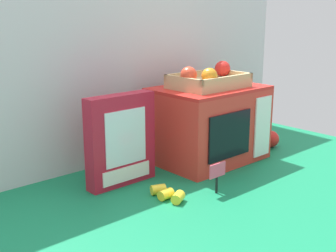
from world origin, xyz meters
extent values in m
plane|color=#147A4C|center=(0.00, 0.00, 0.00)|extent=(1.70, 1.70, 0.00)
cube|color=silver|center=(0.00, 0.23, 0.36)|extent=(1.61, 0.03, 0.72)
cube|color=red|center=(0.18, 0.00, 0.14)|extent=(0.41, 0.29, 0.27)
cube|color=red|center=(0.18, 0.00, 0.28)|extent=(0.41, 0.29, 0.01)
cube|color=black|center=(0.13, -0.15, 0.14)|extent=(0.21, 0.01, 0.16)
cube|color=white|center=(0.32, -0.15, 0.14)|extent=(0.09, 0.01, 0.23)
cube|color=tan|center=(0.17, -0.01, 0.30)|extent=(0.27, 0.19, 0.03)
cube|color=tan|center=(0.17, -0.10, 0.32)|extent=(0.27, 0.01, 0.02)
cube|color=tan|center=(0.17, 0.08, 0.32)|extent=(0.27, 0.01, 0.02)
cube|color=tan|center=(0.04, -0.01, 0.32)|extent=(0.01, 0.19, 0.02)
cube|color=tan|center=(0.30, -0.01, 0.32)|extent=(0.01, 0.19, 0.02)
sphere|color=red|center=(0.28, 0.02, 0.34)|extent=(0.06, 0.06, 0.06)
sphere|color=orange|center=(0.11, -0.07, 0.34)|extent=(0.06, 0.06, 0.06)
sphere|color=#E04228|center=(0.06, -0.01, 0.34)|extent=(0.06, 0.06, 0.06)
cube|color=#B2192D|center=(-0.22, 0.02, 0.15)|extent=(0.25, 0.05, 0.30)
cube|color=silver|center=(-0.22, -0.01, 0.17)|extent=(0.16, 0.00, 0.18)
cube|color=white|center=(-0.22, -0.01, 0.04)|extent=(0.19, 0.00, 0.05)
cylinder|color=black|center=(-0.04, -0.25, 0.03)|extent=(0.01, 0.01, 0.06)
cube|color=#F44C6B|center=(-0.04, -0.25, 0.08)|extent=(0.07, 0.00, 0.05)
cylinder|color=yellow|center=(-0.19, -0.13, 0.02)|extent=(0.05, 0.05, 0.03)
cylinder|color=yellow|center=(-0.19, -0.17, 0.02)|extent=(0.05, 0.03, 0.03)
cylinder|color=yellow|center=(-0.18, -0.22, 0.02)|extent=(0.05, 0.05, 0.03)
sphere|color=red|center=(0.49, -0.07, 0.04)|extent=(0.07, 0.07, 0.07)
camera|label=1|loc=(-1.02, -1.11, 0.56)|focal=46.99mm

